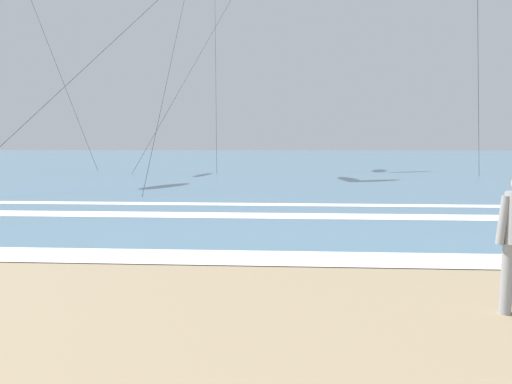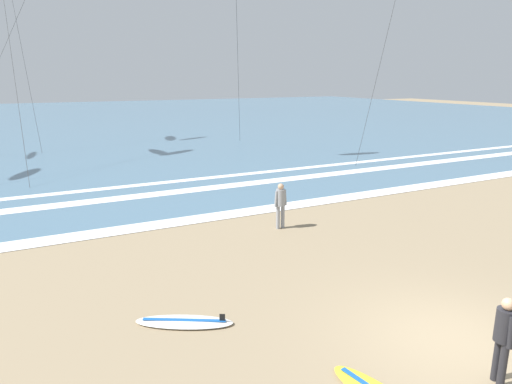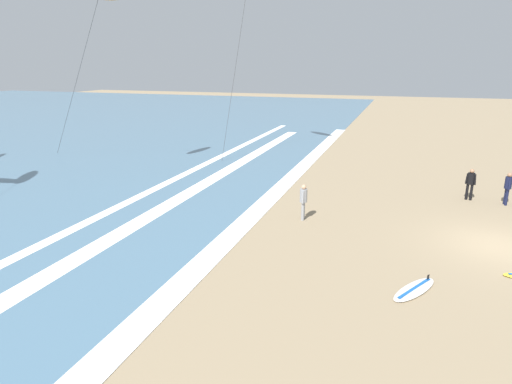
% 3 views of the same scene
% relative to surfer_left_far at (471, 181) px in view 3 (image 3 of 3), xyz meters
% --- Properties ---
extents(ground_plane, '(160.00, 160.00, 0.00)m').
position_rel_surfer_left_far_xyz_m(ground_plane, '(-6.04, -0.42, -0.96)').
color(ground_plane, '#937F60').
extents(wave_foam_shoreline, '(58.42, 0.98, 0.01)m').
position_rel_surfer_left_far_xyz_m(wave_foam_shoreline, '(-7.03, 9.56, -0.94)').
color(wave_foam_shoreline, white).
rests_on(wave_foam_shoreline, ocean_surface).
extents(wave_foam_mid_break, '(53.54, 0.91, 0.01)m').
position_rel_surfer_left_far_xyz_m(wave_foam_mid_break, '(-7.88, 13.92, -0.94)').
color(wave_foam_mid_break, white).
rests_on(wave_foam_mid_break, ocean_surface).
extents(wave_foam_outer_break, '(55.44, 0.59, 0.01)m').
position_rel_surfer_left_far_xyz_m(wave_foam_outer_break, '(-4.38, 16.05, -0.94)').
color(wave_foam_outer_break, white).
rests_on(wave_foam_outer_break, ocean_surface).
extents(surfer_left_far, '(0.32, 0.51, 1.60)m').
position_rel_surfer_left_far_xyz_m(surfer_left_far, '(0.00, 0.00, 0.00)').
color(surfer_left_far, black).
rests_on(surfer_left_far, ground).
extents(surfer_background_far, '(0.51, 0.32, 1.60)m').
position_rel_surfer_left_far_xyz_m(surfer_background_far, '(-0.29, -1.60, 0.00)').
color(surfer_background_far, '#141938').
rests_on(surfer_background_far, ground).
extents(surfer_right_near, '(0.51, 0.32, 1.60)m').
position_rel_surfer_left_far_xyz_m(surfer_right_near, '(-5.53, 7.27, 0.00)').
color(surfer_right_near, gray).
rests_on(surfer_right_near, ground).
extents(surfboard_near_water, '(2.12, 1.56, 0.25)m').
position_rel_surfer_left_far_xyz_m(surfboard_near_water, '(-10.56, 2.67, -0.91)').
color(surfboard_near_water, silver).
rests_on(surfboard_near_water, ground).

